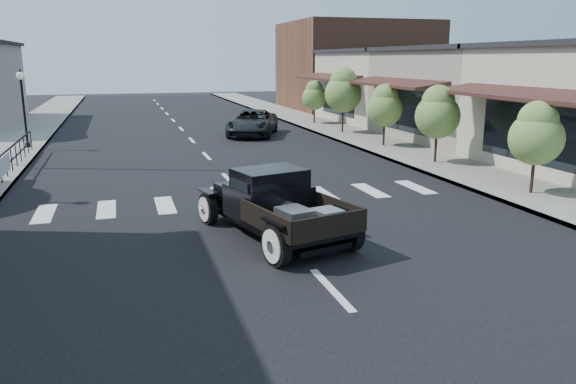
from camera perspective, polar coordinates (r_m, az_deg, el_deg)
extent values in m
plane|color=black|center=(13.01, -0.31, -4.95)|extent=(120.00, 120.00, 0.00)
cube|color=black|center=(27.38, -9.22, 4.62)|extent=(14.00, 80.00, 0.02)
cube|color=#99978B|center=(27.61, -27.01, 3.54)|extent=(3.00, 80.00, 0.15)
cube|color=gray|center=(29.68, 7.33, 5.48)|extent=(3.00, 80.00, 0.15)
cube|color=gray|center=(31.02, 20.19, 9.16)|extent=(10.00, 9.00, 4.50)
cube|color=beige|center=(38.61, 12.14, 10.34)|extent=(10.00, 9.00, 4.50)
cube|color=brown|center=(47.79, 6.90, 12.56)|extent=(11.00, 10.00, 7.00)
imported|color=black|center=(30.81, -3.63, 7.00)|extent=(4.00, 5.47, 1.38)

